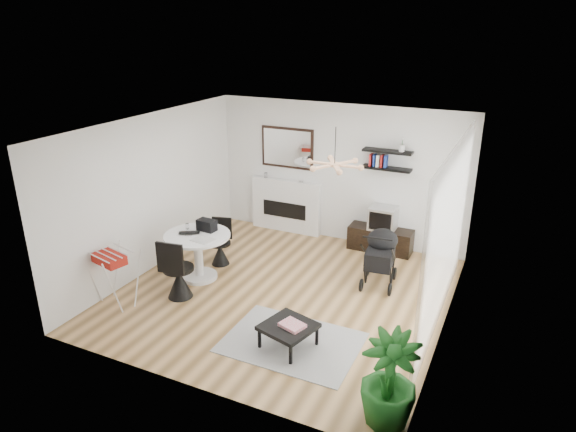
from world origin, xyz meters
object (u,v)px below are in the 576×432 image
at_px(tv_console, 380,239).
at_px(coffee_table, 288,327).
at_px(crt_tv, 383,218).
at_px(drying_rack, 115,277).
at_px(fireplace, 286,199).
at_px(dining_table, 198,250).
at_px(stroller, 380,259).
at_px(potted_plant, 389,380).

bearing_deg(tv_console, coffee_table, -94.18).
height_order(crt_tv, drying_rack, drying_rack).
xyz_separation_m(fireplace, dining_table, (-0.42, -2.56, -0.15)).
distance_m(drying_rack, stroller, 4.22).
bearing_deg(drying_rack, coffee_table, 16.05).
height_order(crt_tv, potted_plant, potted_plant).
bearing_deg(crt_tv, tv_console, 172.36).
bearing_deg(crt_tv, coffee_table, -94.57).
relative_size(fireplace, tv_console, 1.80).
distance_m(crt_tv, coffee_table, 3.59).
distance_m(drying_rack, coffee_table, 2.88).
bearing_deg(drying_rack, crt_tv, 63.08).
relative_size(dining_table, stroller, 1.07).
bearing_deg(drying_rack, tv_console, 63.33).
bearing_deg(crt_tv, stroller, -75.96).
bearing_deg(dining_table, fireplace, 80.72).
height_order(tv_console, crt_tv, crt_tv).
height_order(dining_table, stroller, stroller).
relative_size(tv_console, coffee_table, 1.53).
relative_size(crt_tv, potted_plant, 0.44).
bearing_deg(fireplace, stroller, -30.73).
distance_m(drying_rack, potted_plant, 4.48).
bearing_deg(crt_tv, dining_table, -136.00).
bearing_deg(coffee_table, potted_plant, -26.96).
bearing_deg(drying_rack, dining_table, 76.03).
relative_size(crt_tv, dining_table, 0.45).
relative_size(coffee_table, potted_plant, 0.71).
xyz_separation_m(fireplace, potted_plant, (3.35, -4.49, -0.13)).
xyz_separation_m(stroller, potted_plant, (0.95, -3.07, 0.11)).
height_order(drying_rack, potted_plant, potted_plant).
height_order(dining_table, drying_rack, drying_rack).
relative_size(tv_console, drying_rack, 1.35).
height_order(fireplace, crt_tv, fireplace).
relative_size(crt_tv, drying_rack, 0.55).
bearing_deg(crt_tv, potted_plant, -73.71).
height_order(crt_tv, dining_table, crt_tv).
relative_size(tv_console, potted_plant, 1.09).
distance_m(dining_table, potted_plant, 4.24).
relative_size(fireplace, stroller, 2.10).
bearing_deg(potted_plant, stroller, 107.22).
distance_m(fireplace, stroller, 2.80).
bearing_deg(tv_console, stroller, -74.98).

